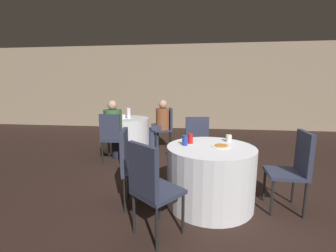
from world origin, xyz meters
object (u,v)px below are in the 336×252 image
chair_near_north (198,141)px  chair_far_east (167,125)px  table_far (126,134)px  soda_can_blue (185,140)px  bottle_far (129,113)px  chair_far_south (112,134)px  table_near (210,175)px  chair_near_east (295,164)px  pizza_plate_near (221,146)px  person_floral_shirt (160,124)px  chair_near_southwest (150,183)px  soda_can_red (190,139)px  person_green_jacket (115,130)px  chair_near_west (132,161)px

chair_near_north → chair_far_east: 1.63m
table_far → soda_can_blue: (1.45, -2.20, 0.42)m
chair_far_east → bottle_far: size_ratio=3.96×
chair_far_south → soda_can_blue: bearing=-43.1°
table_near → chair_near_north: (-0.15, 0.93, 0.20)m
chair_far_east → chair_far_south: (-0.89, -1.13, 0.00)m
table_near → bottle_far: bearing=127.3°
table_near → chair_far_south: (-1.74, 1.28, 0.20)m
chair_near_east → bottle_far: 3.48m
pizza_plate_near → bottle_far: 2.85m
table_near → person_floral_shirt: (-1.01, 2.38, 0.21)m
chair_near_east → pizza_plate_near: (-0.82, 0.06, 0.17)m
chair_far_east → pizza_plate_near: (0.96, -2.39, 0.17)m
chair_near_southwest → soda_can_red: (0.34, 0.86, 0.23)m
chair_near_east → person_floral_shirt: bearing=41.5°
chair_far_east → pizza_plate_near: bearing=-169.8°
bottle_far → chair_far_east: bearing=13.1°
table_near → person_green_jacket: person_green_jacket is taller
chair_far_south → soda_can_blue: chair_far_south is taller
pizza_plate_near → bottle_far: bottle_far is taller
pizza_plate_near → soda_can_blue: soda_can_blue is taller
chair_near_southwest → soda_can_blue: 0.84m
chair_near_east → person_floral_shirt: 3.11m
table_near → chair_near_west: chair_near_west is taller
table_far → chair_far_south: size_ratio=1.11×
chair_near_east → bottle_far: size_ratio=3.96×
table_far → chair_near_west: chair_near_west is taller
table_near → chair_far_east: bearing=109.2°
soda_can_red → chair_far_east: bearing=104.5°
chair_near_east → table_far: bearing=52.6°
table_far → chair_far_south: 0.96m
chair_near_east → chair_near_north: (-1.09, 0.98, 0.00)m
person_green_jacket → soda_can_red: bearing=-43.1°
chair_far_south → pizza_plate_near: 2.25m
soda_can_blue → soda_can_red: same height
chair_near_west → pizza_plate_near: (1.05, 0.19, 0.17)m
chair_near_north → chair_near_southwest: bearing=66.2°
chair_near_west → soda_can_red: chair_near_west is taller
chair_near_east → chair_far_south: 2.99m
table_far → chair_far_east: size_ratio=1.11×
chair_far_east → soda_can_red: chair_far_east is taller
chair_near_west → chair_near_southwest: 0.66m
chair_far_east → chair_near_north: bearing=-166.7°
table_far → bottle_far: 0.49m
table_far → person_floral_shirt: size_ratio=0.93×
chair_near_southwest → chair_far_south: bearing=158.2°
chair_near_southwest → pizza_plate_near: chair_near_southwest is taller
chair_near_west → table_near: bearing=90.0°
chair_near_north → chair_far_south: bearing=-21.3°
chair_near_north → chair_near_southwest: same height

